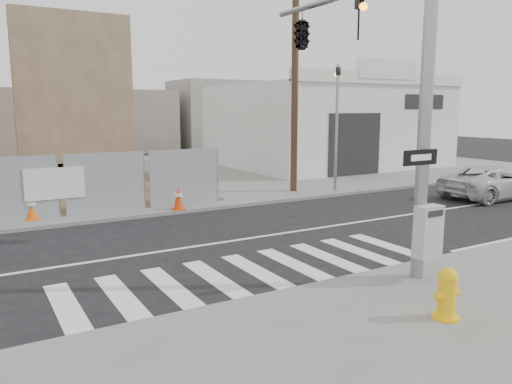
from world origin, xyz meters
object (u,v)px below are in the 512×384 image
suv (495,182)px  signal_pole (337,56)px  traffic_cone_c (31,208)px  traffic_cone_d (178,199)px  fire_hydrant (447,294)px  auto_shop (326,125)px

suv → signal_pole: bearing=106.3°
traffic_cone_c → signal_pole: bearing=-48.8°
signal_pole → suv: signal_pole is taller
signal_pole → traffic_cone_d: (-1.66, 6.27, -4.28)m
traffic_cone_c → traffic_cone_d: 4.63m
fire_hydrant → suv: (11.55, 7.06, 0.11)m
fire_hydrant → traffic_cone_d: bearing=116.3°
fire_hydrant → signal_pole: bearing=98.9°
auto_shop → traffic_cone_c: bearing=-155.9°
signal_pole → suv: (10.37, 2.61, -4.13)m
traffic_cone_c → auto_shop: bearing=24.1°
suv → traffic_cone_d: (-12.03, 3.65, -0.15)m
fire_hydrant → suv: 13.54m
signal_pole → traffic_cone_d: size_ratio=8.97×
signal_pole → auto_shop: bearing=52.5°
signal_pole → fire_hydrant: signal_pole is taller
fire_hydrant → traffic_cone_d: (-0.48, 10.72, -0.05)m
fire_hydrant → traffic_cone_c: 12.60m
fire_hydrant → suv: size_ratio=0.18×
traffic_cone_d → fire_hydrant: bearing=-87.4°
fire_hydrant → traffic_cone_c: bearing=137.3°
auto_shop → suv: bearing=-95.2°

